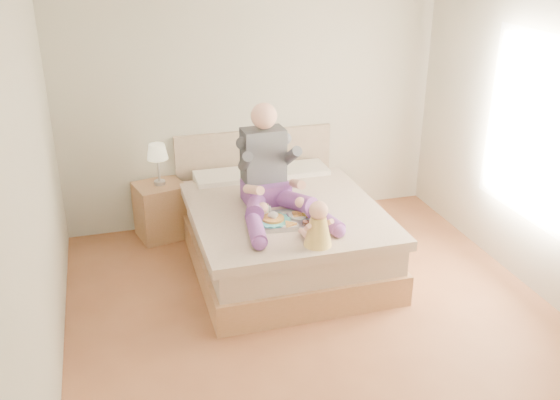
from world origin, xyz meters
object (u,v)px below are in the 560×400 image
object	(u,v)px
tray	(285,218)
baby	(318,227)
adult	(270,178)
nightstand	(161,210)
bed	(280,228)

from	to	relation	value
tray	baby	size ratio (longest dim) A/B	1.42
adult	tray	bearing A→B (deg)	-87.11
nightstand	adult	distance (m)	1.43
adult	tray	size ratio (longest dim) A/B	2.16
nightstand	adult	size ratio (longest dim) A/B	0.49
nightstand	tray	xyz separation A→B (m)	(0.96, -1.25, 0.35)
nightstand	tray	world-z (taller)	tray
adult	baby	bearing A→B (deg)	-81.15
baby	bed	bearing A→B (deg)	83.30
nightstand	adult	bearing A→B (deg)	-58.42
tray	bed	bearing A→B (deg)	86.13
nightstand	baby	xyz separation A→B (m)	(1.09, -1.73, 0.48)
bed	baby	xyz separation A→B (m)	(0.04, -0.93, 0.45)
nightstand	tray	distance (m)	1.62
tray	baby	bearing A→B (deg)	-66.98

